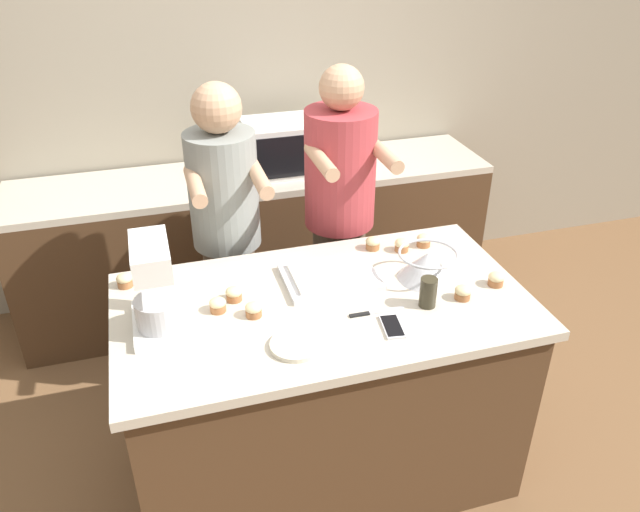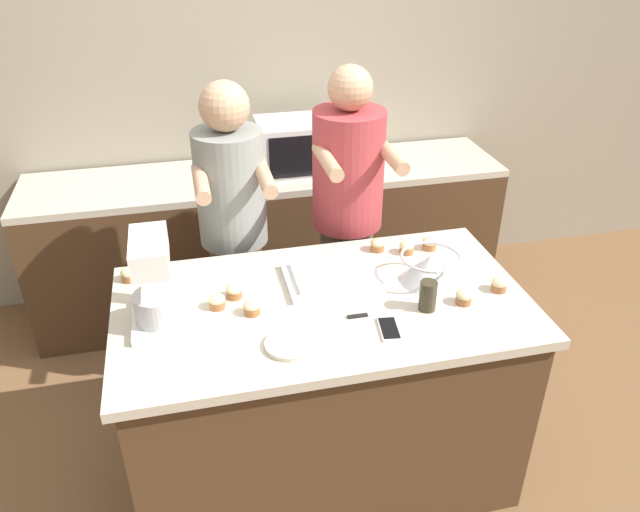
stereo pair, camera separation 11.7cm
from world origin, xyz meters
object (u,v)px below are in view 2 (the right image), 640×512
at_px(cupcake_1, 129,274).
at_px(cupcake_2, 499,284).
at_px(drinking_glass, 428,296).
at_px(cupcake_5, 407,247).
at_px(mixing_bowl, 430,268).
at_px(cupcake_3, 378,245).
at_px(person_left, 235,241).
at_px(cell_phone, 389,329).
at_px(cupcake_9, 252,307).
at_px(baking_tray, 332,276).
at_px(cupcake_4, 217,301).
at_px(microwave_oven, 303,145).
at_px(person_right, 347,227).
at_px(stand_mixer, 155,285).
at_px(cupcake_0, 234,291).
at_px(small_plate, 290,344).
at_px(cupcake_7, 464,297).
at_px(cupcake_6, 430,243).
at_px(knife, 371,314).
at_px(cupcake_8, 149,268).

distance_m(cupcake_1, cupcake_2, 1.51).
distance_m(drinking_glass, cupcake_5, 0.43).
height_order(cupcake_1, cupcake_5, same).
bearing_deg(cupcake_2, cupcake_5, 124.79).
xyz_separation_m(mixing_bowl, cupcake_3, (-0.13, 0.30, -0.04)).
xyz_separation_m(person_left, cupcake_3, (0.61, -0.33, 0.08)).
distance_m(cell_phone, cupcake_9, 0.52).
distance_m(person_left, baking_tray, 0.63).
xyz_separation_m(cupcake_3, cupcake_4, (-0.74, -0.29, 0.00)).
bearing_deg(microwave_oven, cupcake_1, -131.83).
relative_size(cupcake_1, cupcake_4, 1.00).
relative_size(person_right, cell_phone, 10.98).
distance_m(stand_mixer, cupcake_4, 0.25).
bearing_deg(person_left, cupcake_1, -144.48).
relative_size(drinking_glass, cupcake_0, 1.87).
height_order(cupcake_0, cupcake_5, same).
height_order(small_plate, cupcake_7, cupcake_7).
xyz_separation_m(stand_mixer, cupcake_6, (1.19, 0.28, -0.13)).
xyz_separation_m(mixing_bowl, cupcake_1, (-1.20, 0.29, -0.04)).
height_order(stand_mixer, drinking_glass, stand_mixer).
bearing_deg(person_right, cupcake_1, -161.89).
distance_m(baking_tray, cell_phone, 0.40).
distance_m(cupcake_0, cupcake_7, 0.90).
xyz_separation_m(cupcake_0, cupcake_9, (0.05, -0.13, 0.00)).
bearing_deg(cell_phone, cupcake_3, 76.39).
bearing_deg(cell_phone, mixing_bowl, 46.57).
bearing_deg(stand_mixer, cupcake_6, 13.33).
distance_m(knife, cupcake_2, 0.55).
relative_size(cupcake_0, cupcake_9, 1.00).
xyz_separation_m(knife, cupcake_3, (0.17, 0.47, 0.03)).
bearing_deg(cupcake_8, cupcake_7, -22.92).
bearing_deg(baking_tray, cell_phone, -72.31).
height_order(cupcake_2, cupcake_5, same).
distance_m(small_plate, knife, 0.36).
bearing_deg(drinking_glass, cupcake_5, 80.34).
bearing_deg(cupcake_2, microwave_oven, 108.21).
xyz_separation_m(cell_phone, cupcake_7, (0.34, 0.10, 0.02)).
relative_size(mixing_bowl, cupcake_9, 3.83).
bearing_deg(cupcake_6, cupcake_9, -159.48).
bearing_deg(person_left, cupcake_8, -142.12).
bearing_deg(microwave_oven, cell_phone, -90.84).
relative_size(cell_phone, cupcake_5, 2.35).
xyz_separation_m(knife, cupcake_2, (0.55, 0.05, 0.03)).
xyz_separation_m(knife, cupcake_1, (-0.90, 0.46, 0.03)).
distance_m(mixing_bowl, cupcake_6, 0.28).
distance_m(person_left, cupcake_7, 1.14).
bearing_deg(cupcake_9, cupcake_7, -8.27).
xyz_separation_m(cupcake_3, cupcake_9, (-0.62, -0.36, 0.00)).
height_order(person_left, drinking_glass, person_left).
height_order(stand_mixer, small_plate, stand_mixer).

